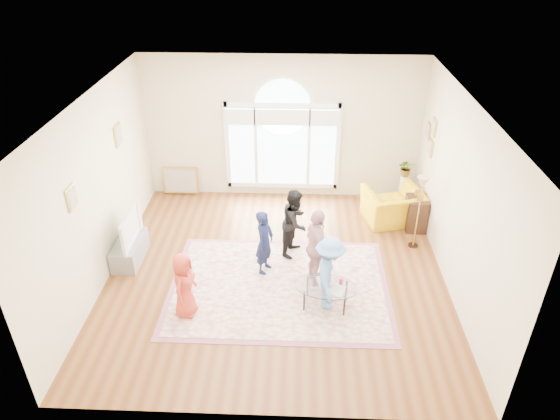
{
  "coord_description": "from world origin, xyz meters",
  "views": [
    {
      "loc": [
        0.35,
        -7.2,
        5.59
      ],
      "look_at": [
        0.06,
        0.3,
        1.15
      ],
      "focal_mm": 32.0,
      "sensor_mm": 36.0,
      "label": 1
    }
  ],
  "objects_px": {
    "coffee_table": "(326,287)",
    "armchair": "(393,206)",
    "area_rug": "(279,286)",
    "tv_console": "(130,250)",
    "television": "(126,227)"
  },
  "relations": [
    {
      "from": "tv_console",
      "to": "armchair",
      "type": "bearing_deg",
      "value": 17.12
    },
    {
      "from": "coffee_table",
      "to": "tv_console",
      "type": "bearing_deg",
      "value": 170.84
    },
    {
      "from": "television",
      "to": "armchair",
      "type": "bearing_deg",
      "value": 17.15
    },
    {
      "from": "area_rug",
      "to": "armchair",
      "type": "relative_size",
      "value": 3.22
    },
    {
      "from": "coffee_table",
      "to": "area_rug",
      "type": "bearing_deg",
      "value": 157.96
    },
    {
      "from": "armchair",
      "to": "coffee_table",
      "type": "bearing_deg",
      "value": 46.85
    },
    {
      "from": "coffee_table",
      "to": "armchair",
      "type": "bearing_deg",
      "value": 69.86
    },
    {
      "from": "area_rug",
      "to": "armchair",
      "type": "height_order",
      "value": "armchair"
    },
    {
      "from": "television",
      "to": "armchair",
      "type": "relative_size",
      "value": 0.94
    },
    {
      "from": "coffee_table",
      "to": "television",
      "type": "bearing_deg",
      "value": 170.8
    },
    {
      "from": "area_rug",
      "to": "armchair",
      "type": "bearing_deg",
      "value": 44.84
    },
    {
      "from": "tv_console",
      "to": "armchair",
      "type": "distance_m",
      "value": 5.33
    },
    {
      "from": "tv_console",
      "to": "armchair",
      "type": "relative_size",
      "value": 0.89
    },
    {
      "from": "tv_console",
      "to": "coffee_table",
      "type": "distance_m",
      "value": 3.78
    },
    {
      "from": "tv_console",
      "to": "television",
      "type": "relative_size",
      "value": 0.95
    }
  ]
}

